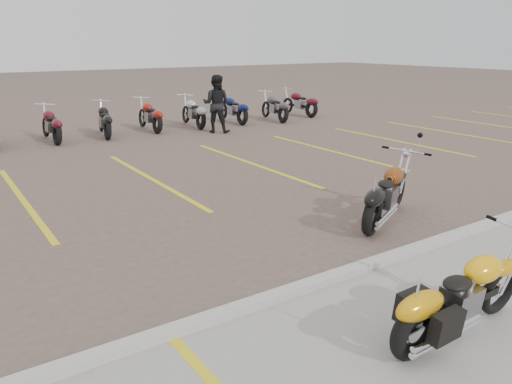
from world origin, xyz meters
TOP-DOWN VIEW (x-y plane):
  - ground at (0.00, 0.00)m, footprint 100.00×100.00m
  - curb at (0.00, -2.00)m, footprint 60.00×0.18m
  - parking_stripes at (0.00, 4.00)m, footprint 38.00×5.50m
  - yellow_cruiser at (0.17, -3.63)m, footprint 2.07×0.31m
  - flame_cruiser at (2.21, -0.82)m, footprint 2.03×1.08m
  - person_b at (4.23, 8.48)m, footprint 1.18×1.18m
  - bg_bike_row at (-0.00, 9.87)m, footprint 18.94×2.04m

SIDE VIEW (x-z plane):
  - ground at x=0.00m, z-range 0.00..0.00m
  - parking_stripes at x=0.00m, z-range 0.00..0.01m
  - curb at x=0.00m, z-range 0.00..0.12m
  - yellow_cruiser at x=0.17m, z-range 0.00..0.85m
  - flame_cruiser at x=2.21m, z-range 0.00..0.90m
  - bg_bike_row at x=0.00m, z-range 0.00..1.10m
  - person_b at x=4.23m, z-range 0.00..1.93m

